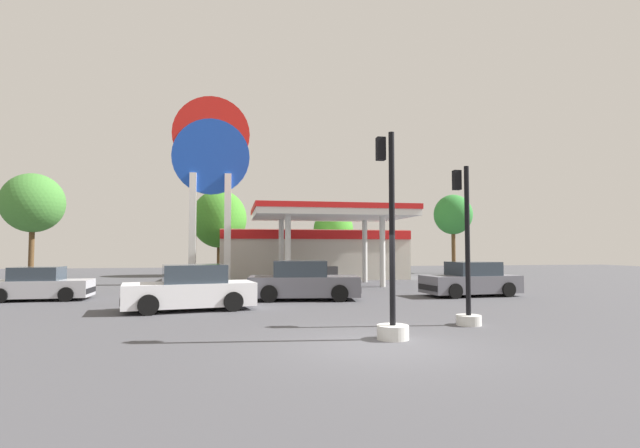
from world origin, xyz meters
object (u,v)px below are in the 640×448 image
object	(u,v)px
car_3	(40,285)
tree_2	(333,229)
car_1	(303,282)
tree_1	(219,219)
tree_0	(33,203)
station_pole_sign	(211,165)
car_2	(190,289)
traffic_signal_0	(467,275)
tree_3	(453,215)
traffic_signal_1	(391,282)
car_0	(471,280)

from	to	relation	value
car_3	tree_2	distance (m)	23.05
car_1	tree_1	size ratio (longest dim) A/B	0.70
car_3	tree_0	world-z (taller)	tree_0
station_pole_sign	tree_2	size ratio (longest dim) A/B	2.15
car_2	traffic_signal_0	world-z (taller)	traffic_signal_0
station_pole_sign	car_2	world-z (taller)	station_pole_sign
station_pole_sign	tree_2	bearing A→B (deg)	42.54
tree_3	tree_1	bearing A→B (deg)	-179.21
tree_1	tree_3	world-z (taller)	tree_3
station_pole_sign	car_3	distance (m)	12.03
tree_0	tree_2	bearing A→B (deg)	4.42
traffic_signal_0	traffic_signal_1	bearing A→B (deg)	-150.13
traffic_signal_0	tree_1	distance (m)	27.16
car_0	traffic_signal_0	xyz separation A→B (m)	(-4.14, -7.55, 0.71)
car_3	tree_3	world-z (taller)	tree_3
car_2	tree_2	xyz separation A→B (m)	(9.54, 20.62, 3.03)
car_0	car_3	world-z (taller)	car_0
tree_0	car_2	bearing A→B (deg)	-56.62
tree_2	tree_3	distance (m)	11.05
car_2	tree_2	bearing A→B (deg)	65.16
car_1	tree_3	size ratio (longest dim) A/B	0.70
tree_2	tree_3	xyz separation A→B (m)	(10.94, 0.75, 1.35)
car_1	car_3	distance (m)	11.01
car_0	tree_2	distance (m)	18.29
car_2	tree_3	xyz separation A→B (m)	(20.48, 21.36, 4.38)
tree_2	tree_0	bearing A→B (deg)	-175.58
car_2	car_3	distance (m)	7.78
car_3	traffic_signal_1	bearing A→B (deg)	-42.48
car_3	car_2	bearing A→B (deg)	-33.82
car_1	tree_0	bearing A→B (deg)	135.90
station_pole_sign	car_0	bearing A→B (deg)	-37.15
traffic_signal_0	tree_3	size ratio (longest dim) A/B	0.66
tree_0	car_3	bearing A→B (deg)	-67.64
tree_1	traffic_signal_0	bearing A→B (deg)	-73.41
traffic_signal_0	traffic_signal_1	size ratio (longest dim) A/B	0.91
traffic_signal_1	tree_1	size ratio (longest dim) A/B	0.73
car_1	car_3	xyz separation A→B (m)	(-10.87, 1.77, -0.11)
car_2	tree_0	size ratio (longest dim) A/B	0.63
station_pole_sign	car_1	distance (m)	12.20
car_2	car_0	bearing A→B (deg)	12.82
car_0	car_1	distance (m)	7.78
car_2	traffic_signal_0	bearing A→B (deg)	-30.73
station_pole_sign	traffic_signal_0	size ratio (longest dim) A/B	2.53
tree_3	car_0	bearing A→B (deg)	-114.06
car_1	traffic_signal_0	world-z (taller)	traffic_signal_0
station_pole_sign	car_2	size ratio (longest dim) A/B	2.43
car_1	traffic_signal_0	size ratio (longest dim) A/B	1.06
car_0	tree_1	bearing A→B (deg)	122.90
traffic_signal_0	traffic_signal_1	distance (m)	3.23
car_2	traffic_signal_1	size ratio (longest dim) A/B	0.94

